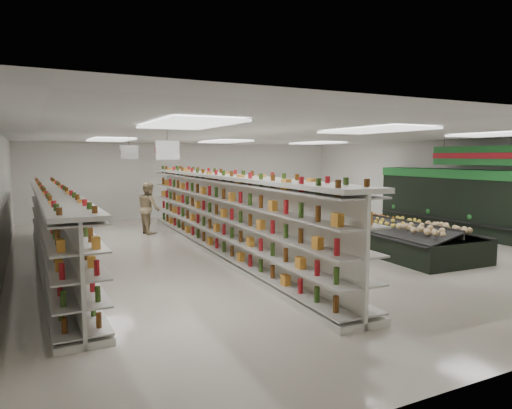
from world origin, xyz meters
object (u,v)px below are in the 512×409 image
gondola_left (56,233)px  soda_endcap (196,204)px  gondola_center (223,217)px  produce_island (378,232)px  shopper_main (334,228)px  shopper_background (149,208)px

gondola_left → soda_endcap: 7.87m
gondola_left → gondola_center: (4.15, -0.21, 0.15)m
soda_endcap → gondola_center: bearing=-102.2°
gondola_center → soda_endcap: size_ratio=8.15×
gondola_center → soda_endcap: (1.28, 5.91, -0.25)m
produce_island → soda_endcap: soda_endcap is taller
gondola_center → produce_island: size_ratio=1.98×
gondola_center → shopper_main: gondola_center is taller
gondola_left → produce_island: (8.57, -1.41, -0.42)m
soda_endcap → shopper_background: size_ratio=0.86×
gondola_center → soda_endcap: gondola_center is taller
gondola_center → shopper_main: 2.99m
gondola_center → produce_island: gondola_center is taller
shopper_main → produce_island: bearing=-160.1°
soda_endcap → gondola_left: bearing=-133.6°
produce_island → gondola_center: bearing=164.8°
soda_endcap → shopper_main: 7.80m
gondola_left → soda_endcap: bearing=45.6°
shopper_background → gondola_left: bearing=132.9°
gondola_center → shopper_main: (2.36, -1.82, -0.22)m
shopper_main → shopper_background: (-3.41, 5.88, 0.12)m
shopper_background → produce_island: bearing=-142.0°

